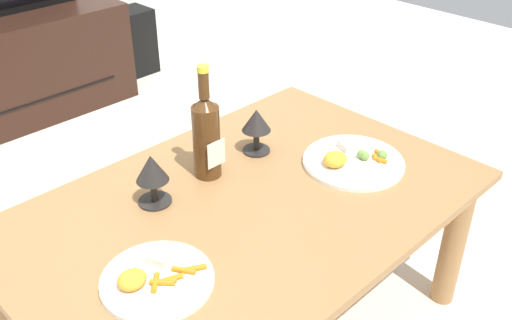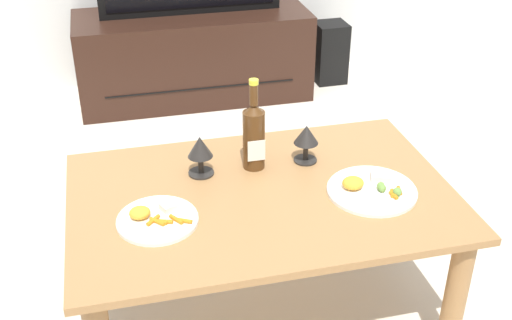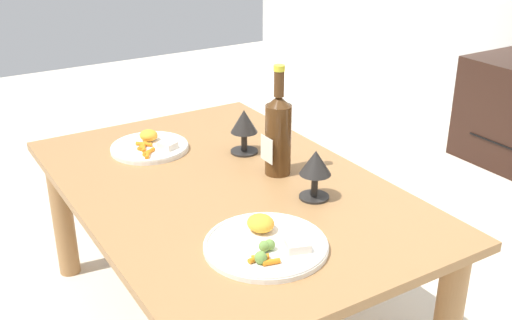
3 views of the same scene
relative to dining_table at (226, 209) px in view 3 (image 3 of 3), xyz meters
The scene contains 6 objects.
dining_table is the anchor object (origin of this frame).
wine_bottle 0.26m from the dining_table, 85.30° to the left, with size 0.07×0.08×0.32m.
goblet_left 0.29m from the dining_table, 136.19° to the left, with size 0.09×0.09×0.14m.
goblet_right 0.30m from the dining_table, 39.55° to the left, with size 0.08×0.08×0.13m.
dinner_plate_left 0.36m from the dining_table, 166.83° to the right, with size 0.24×0.24×0.05m.
dinner_plate_right 0.36m from the dining_table, 13.30° to the right, with size 0.28×0.28×0.05m.
Camera 3 is at (1.34, -0.73, 1.22)m, focal length 43.19 mm.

